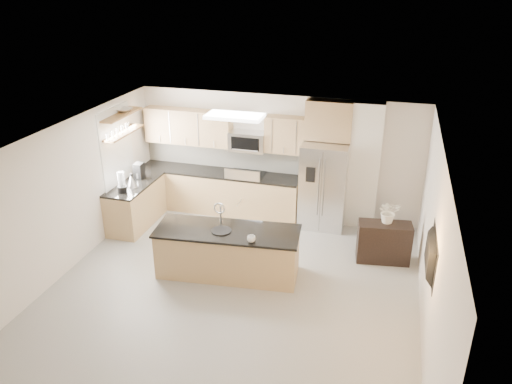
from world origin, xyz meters
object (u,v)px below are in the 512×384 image
(platter, at_px, (221,231))
(television, at_px, (427,254))
(credenza, at_px, (384,242))
(coffee_maker, at_px, (139,171))
(island, at_px, (228,252))
(cup, at_px, (251,239))
(flower_vase, at_px, (390,207))
(refrigerator, at_px, (324,185))
(range, at_px, (246,194))
(microwave, at_px, (248,141))
(blender, at_px, (122,183))
(bowl, at_px, (124,110))
(kettle, at_px, (131,181))

(platter, height_order, television, television)
(credenza, xyz_separation_m, coffee_maker, (-5.05, 0.39, 0.70))
(island, distance_m, television, 3.37)
(cup, height_order, flower_vase, flower_vase)
(refrigerator, relative_size, island, 0.70)
(range, relative_size, platter, 3.26)
(range, height_order, microwave, microwave)
(microwave, relative_size, refrigerator, 0.43)
(cup, bearing_deg, coffee_maker, 148.30)
(credenza, relative_size, blender, 2.24)
(coffee_maker, bearing_deg, credenza, -4.44)
(island, relative_size, coffee_maker, 7.78)
(credenza, relative_size, flower_vase, 1.50)
(range, relative_size, refrigerator, 0.64)
(coffee_maker, bearing_deg, refrigerator, 10.99)
(coffee_maker, distance_m, bowl, 1.32)
(refrigerator, bearing_deg, coffee_maker, -169.01)
(range, height_order, bowl, bowl)
(television, bearing_deg, microwave, 47.25)
(bowl, bearing_deg, platter, -31.56)
(coffee_maker, bearing_deg, range, 20.31)
(bowl, bearing_deg, blender, -75.46)
(cup, relative_size, blender, 0.33)
(microwave, xyz_separation_m, cup, (0.87, -2.73, -0.72))
(credenza, bearing_deg, range, 150.55)
(microwave, relative_size, island, 0.30)
(coffee_maker, bearing_deg, blender, -88.45)
(island, distance_m, kettle, 2.70)
(kettle, relative_size, bowl, 0.69)
(coffee_maker, distance_m, flower_vase, 5.08)
(blender, xyz_separation_m, flower_vase, (5.05, 0.42, -0.03))
(refrigerator, relative_size, cup, 12.99)
(platter, bearing_deg, coffee_maker, 145.73)
(microwave, height_order, bowl, bowl)
(refrigerator, bearing_deg, flower_vase, -38.52)
(range, xyz_separation_m, coffee_maker, (-2.09, -0.78, 0.60))
(blender, height_order, kettle, blender)
(range, height_order, coffee_maker, coffee_maker)
(blender, relative_size, coffee_maker, 1.29)
(island, height_order, platter, island)
(cup, relative_size, bowl, 0.34)
(credenza, xyz_separation_m, platter, (-2.67, -1.23, 0.49))
(credenza, relative_size, coffee_maker, 2.89)
(range, bearing_deg, bowl, -159.53)
(microwave, relative_size, platter, 2.18)
(flower_vase, bearing_deg, cup, -144.42)
(range, distance_m, kettle, 2.44)
(platter, distance_m, flower_vase, 3.00)
(credenza, distance_m, coffee_maker, 5.11)
(credenza, xyz_separation_m, blender, (-5.03, -0.35, 0.73))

